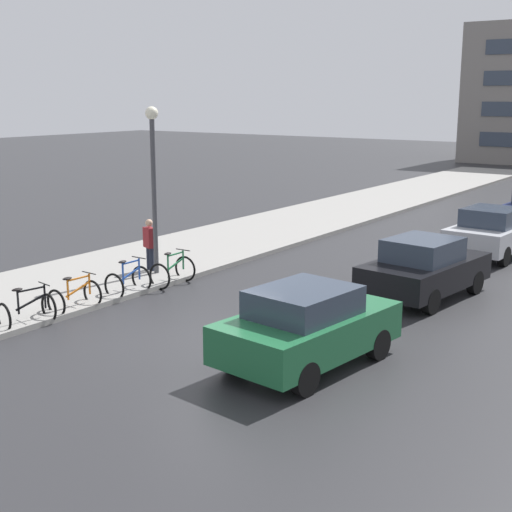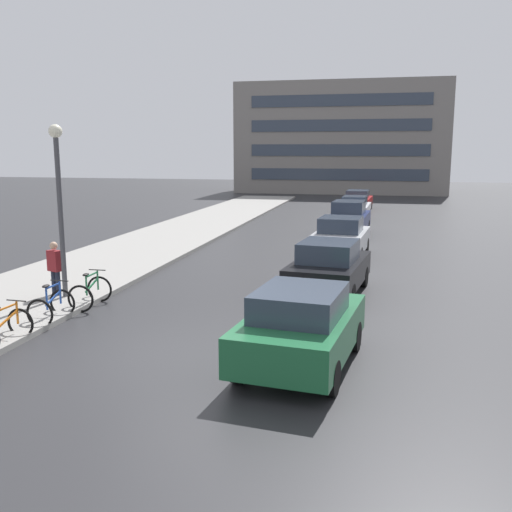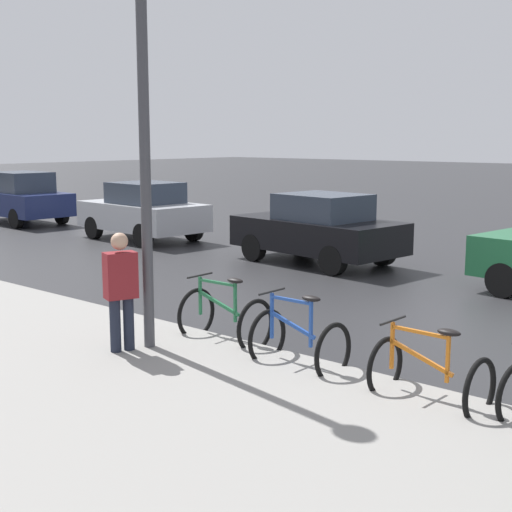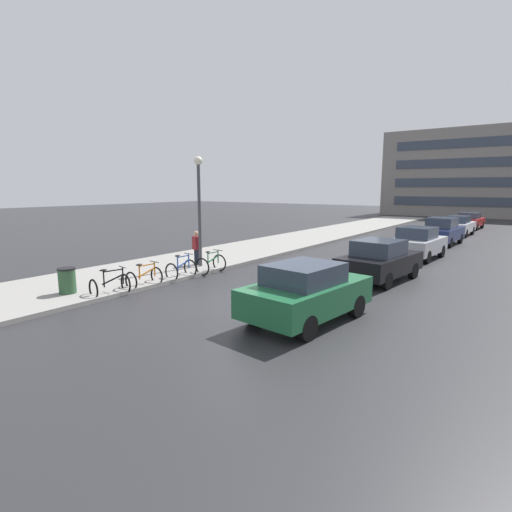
% 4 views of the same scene
% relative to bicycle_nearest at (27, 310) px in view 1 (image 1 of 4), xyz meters
% --- Properties ---
extents(ground_plane, '(140.00, 140.00, 0.00)m').
position_rel_bicycle_nearest_xyz_m(ground_plane, '(3.92, 1.77, -0.39)').
color(ground_plane, '#28282B').
extents(sidewalk_kerb, '(4.80, 60.00, 0.14)m').
position_rel_bicycle_nearest_xyz_m(sidewalk_kerb, '(-2.08, 11.77, -0.32)').
color(sidewalk_kerb, gray).
rests_on(sidewalk_kerb, ground).
extents(bicycle_nearest, '(0.87, 1.28, 0.96)m').
position_rel_bicycle_nearest_xyz_m(bicycle_nearest, '(0.00, 0.00, 0.00)').
color(bicycle_nearest, black).
rests_on(bicycle_nearest, ground).
extents(bicycle_second, '(0.73, 1.20, 0.92)m').
position_rel_bicycle_nearest_xyz_m(bicycle_second, '(-0.01, 1.43, -0.00)').
color(bicycle_second, black).
rests_on(bicycle_second, ground).
extents(bicycle_third, '(0.73, 1.07, 1.00)m').
position_rel_bicycle_nearest_xyz_m(bicycle_third, '(0.04, 3.21, 0.02)').
color(bicycle_third, black).
rests_on(bicycle_third, ground).
extents(bicycle_farthest, '(0.77, 1.18, 0.99)m').
position_rel_bicycle_nearest_xyz_m(bicycle_farthest, '(0.30, 4.69, 0.02)').
color(bicycle_farthest, black).
rests_on(bicycle_farthest, ground).
extents(car_green, '(2.35, 4.06, 1.61)m').
position_rel_bicycle_nearest_xyz_m(car_green, '(6.54, 1.63, 0.43)').
color(car_green, '#1E6038').
rests_on(car_green, ground).
extents(car_black, '(2.34, 4.15, 1.61)m').
position_rel_bicycle_nearest_xyz_m(car_black, '(6.53, 7.58, 0.42)').
color(car_black, black).
rests_on(car_black, ground).
extents(car_silver, '(2.20, 3.93, 1.64)m').
position_rel_bicycle_nearest_xyz_m(car_silver, '(6.43, 13.60, 0.43)').
color(car_silver, '#B2B5BA').
rests_on(car_silver, ground).
extents(pedestrian, '(0.46, 0.36, 1.68)m').
position_rel_bicycle_nearest_xyz_m(pedestrian, '(-1.07, 5.23, 0.56)').
color(pedestrian, '#1E2333').
rests_on(pedestrian, ground).
extents(streetlamp, '(0.37, 0.37, 4.93)m').
position_rel_bicycle_nearest_xyz_m(streetlamp, '(-0.72, 5.11, 2.78)').
color(streetlamp, '#424247').
rests_on(streetlamp, ground).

